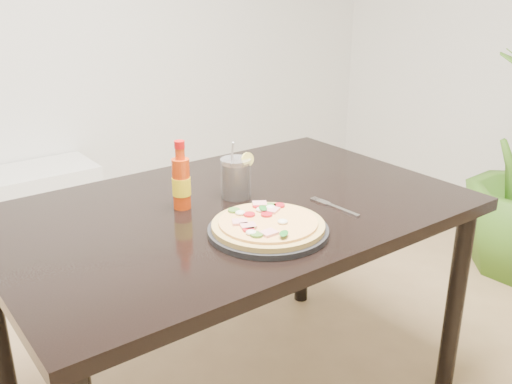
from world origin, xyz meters
TOP-DOWN VIEW (x-y plane):
  - dining_table at (-0.21, 0.58)m, footprint 1.40×0.90m
  - plate at (-0.25, 0.35)m, footprint 0.33×0.33m
  - pizza at (-0.25, 0.35)m, footprint 0.30×0.30m
  - hot_sauce_bottle at (-0.34, 0.65)m, footprint 0.07×0.07m
  - cola_cup at (-0.16, 0.63)m, footprint 0.10×0.10m
  - fork at (0.03, 0.38)m, footprint 0.03×0.19m

SIDE VIEW (x-z plane):
  - dining_table at x=-0.21m, z-range 0.29..1.04m
  - fork at x=0.03m, z-range 0.75..0.76m
  - plate at x=-0.25m, z-range 0.75..0.77m
  - pizza at x=-0.25m, z-range 0.76..0.79m
  - cola_cup at x=-0.16m, z-range 0.72..0.90m
  - hot_sauce_bottle at x=-0.34m, z-range 0.73..0.94m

